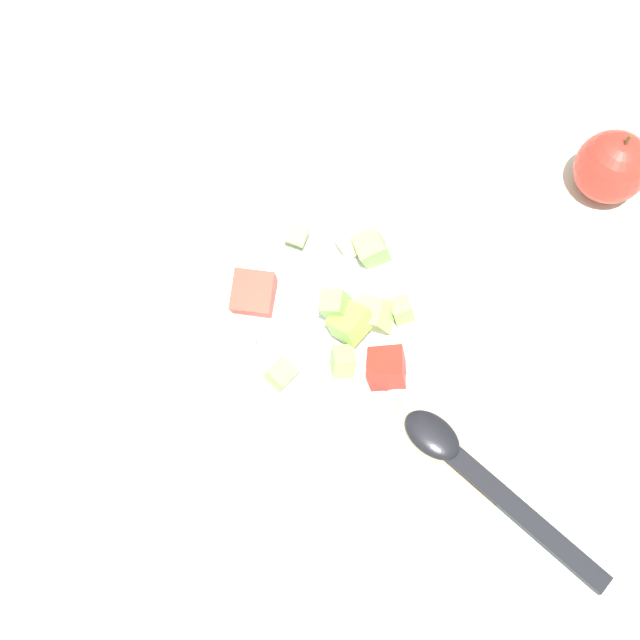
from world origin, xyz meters
TOP-DOWN VIEW (x-y plane):
  - ground_plane at (0.00, 0.00)m, footprint 2.40×2.40m
  - placemat at (0.00, 0.00)m, footprint 0.41×0.33m
  - salad_bowl at (0.01, 0.00)m, footprint 0.21×0.21m
  - serving_spoon at (-0.17, -0.01)m, footprint 0.22×0.04m
  - whole_apple at (-0.06, -0.34)m, footprint 0.08×0.08m

SIDE VIEW (x-z plane):
  - ground_plane at x=0.00m, z-range 0.00..0.00m
  - placemat at x=0.00m, z-range 0.00..0.01m
  - serving_spoon at x=-0.17m, z-range 0.00..0.02m
  - whole_apple at x=-0.06m, z-range -0.01..0.08m
  - salad_bowl at x=0.01m, z-range -0.01..0.10m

